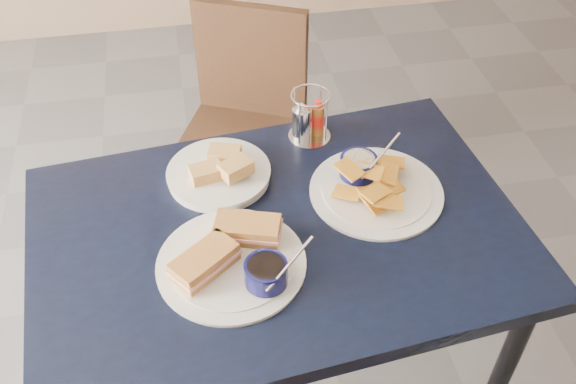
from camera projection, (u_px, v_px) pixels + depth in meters
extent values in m
cube|color=black|center=(278.00, 234.00, 1.45)|extent=(1.16, 0.83, 0.04)
cylinder|color=black|center=(101.00, 271.00, 1.85)|extent=(0.04, 0.04, 0.71)
cylinder|color=black|center=(414.00, 228.00, 1.98)|extent=(0.04, 0.04, 0.71)
cube|color=black|center=(240.00, 141.00, 2.22)|extent=(0.51, 0.50, 0.04)
cylinder|color=black|center=(204.00, 219.00, 2.24)|extent=(0.03, 0.03, 0.38)
cylinder|color=black|center=(292.00, 207.00, 2.28)|extent=(0.03, 0.03, 0.38)
cylinder|color=black|center=(197.00, 164.00, 2.45)|extent=(0.03, 0.03, 0.38)
cylinder|color=black|center=(278.00, 154.00, 2.49)|extent=(0.03, 0.03, 0.38)
cube|color=black|center=(230.00, 60.00, 2.18)|extent=(0.37, 0.20, 0.41)
cylinder|color=white|center=(231.00, 263.00, 1.36)|extent=(0.32, 0.32, 0.01)
cylinder|color=white|center=(231.00, 262.00, 1.35)|extent=(0.26, 0.26, 0.00)
cube|color=#BB8243|center=(205.00, 262.00, 1.32)|extent=(0.15, 0.14, 0.04)
cube|color=#EC9D90|center=(205.00, 263.00, 1.33)|extent=(0.16, 0.15, 0.01)
cube|color=#BB8243|center=(248.00, 229.00, 1.39)|extent=(0.15, 0.11, 0.04)
cube|color=#EC9D90|center=(248.00, 231.00, 1.39)|extent=(0.16, 0.12, 0.01)
cylinder|color=#0A0A37|center=(266.00, 273.00, 1.30)|extent=(0.09, 0.09, 0.05)
cylinder|color=black|center=(266.00, 268.00, 1.29)|extent=(0.08, 0.08, 0.01)
cylinder|color=silver|center=(290.00, 264.00, 1.26)|extent=(0.11, 0.07, 0.08)
cylinder|color=white|center=(376.00, 191.00, 1.52)|extent=(0.32, 0.32, 0.01)
cylinder|color=white|center=(376.00, 190.00, 1.51)|extent=(0.26, 0.26, 0.00)
cube|color=gold|center=(373.00, 205.00, 1.47)|extent=(0.07, 0.08, 0.03)
cube|color=gold|center=(347.00, 194.00, 1.49)|extent=(0.08, 0.07, 0.02)
cube|color=gold|center=(370.00, 198.00, 1.48)|extent=(0.06, 0.07, 0.01)
cube|color=gold|center=(376.00, 171.00, 1.53)|extent=(0.07, 0.08, 0.01)
cube|color=gold|center=(390.00, 185.00, 1.49)|extent=(0.06, 0.08, 0.02)
cube|color=gold|center=(391.00, 163.00, 1.54)|extent=(0.08, 0.07, 0.01)
cube|color=gold|center=(389.00, 203.00, 1.44)|extent=(0.08, 0.06, 0.01)
cube|color=gold|center=(388.00, 175.00, 1.50)|extent=(0.07, 0.08, 0.02)
cube|color=gold|center=(375.00, 194.00, 1.45)|extent=(0.08, 0.07, 0.01)
cube|color=gold|center=(369.00, 172.00, 1.49)|extent=(0.08, 0.07, 0.01)
cube|color=gold|center=(349.00, 171.00, 1.49)|extent=(0.07, 0.08, 0.02)
cylinder|color=#0A0A37|center=(358.00, 166.00, 1.53)|extent=(0.09, 0.09, 0.05)
cylinder|color=#BEB38F|center=(359.00, 161.00, 1.52)|extent=(0.08, 0.08, 0.01)
cylinder|color=silver|center=(381.00, 156.00, 1.50)|extent=(0.11, 0.07, 0.08)
cylinder|color=white|center=(219.00, 175.00, 1.55)|extent=(0.25, 0.25, 0.02)
cylinder|color=white|center=(219.00, 172.00, 1.55)|extent=(0.20, 0.20, 0.00)
cube|color=tan|center=(206.00, 173.00, 1.51)|extent=(0.08, 0.06, 0.03)
cube|color=tan|center=(225.00, 155.00, 1.55)|extent=(0.09, 0.07, 0.03)
cube|color=tan|center=(236.00, 168.00, 1.51)|extent=(0.09, 0.08, 0.03)
cylinder|color=silver|center=(309.00, 136.00, 1.67)|extent=(0.11, 0.11, 0.01)
cylinder|color=silver|center=(320.00, 106.00, 1.65)|extent=(0.00, 0.00, 0.13)
cylinder|color=silver|center=(294.00, 109.00, 1.64)|extent=(0.01, 0.00, 0.13)
cylinder|color=silver|center=(299.00, 125.00, 1.60)|extent=(0.01, 0.01, 0.13)
cylinder|color=silver|center=(326.00, 122.00, 1.60)|extent=(0.00, 0.01, 0.13)
torus|color=silver|center=(311.00, 95.00, 1.58)|extent=(0.10, 0.10, 0.00)
cylinder|color=silver|center=(301.00, 123.00, 1.64)|extent=(0.05, 0.05, 0.08)
cone|color=silver|center=(302.00, 106.00, 1.60)|extent=(0.04, 0.04, 0.02)
cylinder|color=brown|center=(318.00, 120.00, 1.65)|extent=(0.03, 0.03, 0.08)
cylinder|color=#B3170A|center=(318.00, 120.00, 1.65)|extent=(0.03, 0.03, 0.03)
cylinder|color=#B3170A|center=(318.00, 104.00, 1.61)|extent=(0.02, 0.02, 0.02)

